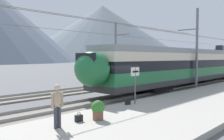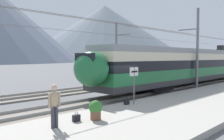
{
  "view_description": "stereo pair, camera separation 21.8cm",
  "coord_description": "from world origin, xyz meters",
  "px_view_note": "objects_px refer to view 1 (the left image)",
  "views": [
    {
      "loc": [
        -11.68,
        -10.69,
        3.02
      ],
      "look_at": [
        2.78,
        3.17,
        1.97
      ],
      "focal_mm": 38.76,
      "sensor_mm": 36.0,
      "label": 1
    },
    {
      "loc": [
        -11.53,
        -10.84,
        3.02
      ],
      "look_at": [
        2.78,
        3.17,
        1.97
      ],
      "focal_mm": 38.76,
      "sensor_mm": 36.0,
      "label": 2
    }
  ],
  "objects_px": {
    "train_near_platform": "(201,64)",
    "potted_plant_platform_edge": "(98,109)",
    "train_far_track": "(204,62)",
    "platform_sign": "(135,77)",
    "handbag_near_sign": "(128,102)",
    "catenary_mast_far_side": "(117,51)",
    "passenger_walking": "(57,104)",
    "catenary_mast_mid": "(195,48)",
    "handbag_beside_passenger": "(79,118)"
  },
  "relations": [
    {
      "from": "catenary_mast_far_side",
      "to": "passenger_walking",
      "type": "relative_size",
      "value": 27.25
    },
    {
      "from": "handbag_beside_passenger",
      "to": "handbag_near_sign",
      "type": "height_order",
      "value": "handbag_near_sign"
    },
    {
      "from": "catenary_mast_far_side",
      "to": "catenary_mast_mid",
      "type": "bearing_deg",
      "value": -82.63
    },
    {
      "from": "train_far_track",
      "to": "train_near_platform",
      "type": "bearing_deg",
      "value": -158.49
    },
    {
      "from": "catenary_mast_far_side",
      "to": "handbag_near_sign",
      "type": "bearing_deg",
      "value": -134.6
    },
    {
      "from": "train_near_platform",
      "to": "passenger_walking",
      "type": "distance_m",
      "value": 21.67
    },
    {
      "from": "train_near_platform",
      "to": "catenary_mast_far_side",
      "type": "relative_size",
      "value": 0.74
    },
    {
      "from": "platform_sign",
      "to": "handbag_beside_passenger",
      "type": "bearing_deg",
      "value": -171.74
    },
    {
      "from": "train_far_track",
      "to": "catenary_mast_mid",
      "type": "height_order",
      "value": "catenary_mast_mid"
    },
    {
      "from": "catenary_mast_mid",
      "to": "catenary_mast_far_side",
      "type": "distance_m",
      "value": 8.92
    },
    {
      "from": "catenary_mast_mid",
      "to": "handbag_beside_passenger",
      "type": "distance_m",
      "value": 15.64
    },
    {
      "from": "catenary_mast_mid",
      "to": "handbag_near_sign",
      "type": "xyz_separation_m",
      "value": [
        -10.86,
        -1.0,
        -3.47
      ]
    },
    {
      "from": "train_far_track",
      "to": "handbag_beside_passenger",
      "type": "xyz_separation_m",
      "value": [
        -34.03,
        -8.97,
        -1.79
      ]
    },
    {
      "from": "train_near_platform",
      "to": "catenary_mast_far_side",
      "type": "height_order",
      "value": "catenary_mast_far_side"
    },
    {
      "from": "train_near_platform",
      "to": "potted_plant_platform_edge",
      "type": "relative_size",
      "value": 40.21
    },
    {
      "from": "platform_sign",
      "to": "train_far_track",
      "type": "bearing_deg",
      "value": 15.78
    },
    {
      "from": "train_near_platform",
      "to": "passenger_walking",
      "type": "relative_size",
      "value": 20.25
    },
    {
      "from": "train_far_track",
      "to": "passenger_walking",
      "type": "bearing_deg",
      "value": -165.44
    },
    {
      "from": "catenary_mast_far_side",
      "to": "passenger_walking",
      "type": "height_order",
      "value": "catenary_mast_far_side"
    },
    {
      "from": "train_far_track",
      "to": "passenger_walking",
      "type": "height_order",
      "value": "train_far_track"
    },
    {
      "from": "potted_plant_platform_edge",
      "to": "platform_sign",
      "type": "bearing_deg",
      "value": 15.12
    },
    {
      "from": "passenger_walking",
      "to": "handbag_beside_passenger",
      "type": "bearing_deg",
      "value": 8.25
    },
    {
      "from": "platform_sign",
      "to": "passenger_walking",
      "type": "bearing_deg",
      "value": -171.74
    },
    {
      "from": "train_near_platform",
      "to": "catenary_mast_mid",
      "type": "height_order",
      "value": "catenary_mast_mid"
    },
    {
      "from": "train_far_track",
      "to": "handbag_beside_passenger",
      "type": "bearing_deg",
      "value": -165.23
    },
    {
      "from": "passenger_walking",
      "to": "train_far_track",
      "type": "bearing_deg",
      "value": 14.56
    },
    {
      "from": "platform_sign",
      "to": "catenary_mast_mid",
      "type": "bearing_deg",
      "value": 6.56
    },
    {
      "from": "platform_sign",
      "to": "potted_plant_platform_edge",
      "type": "distance_m",
      "value": 4.22
    },
    {
      "from": "train_far_track",
      "to": "handbag_near_sign",
      "type": "xyz_separation_m",
      "value": [
        -29.75,
        -8.09,
        -1.79
      ]
    },
    {
      "from": "train_far_track",
      "to": "catenary_mast_far_side",
      "type": "distance_m",
      "value": 20.17
    },
    {
      "from": "platform_sign",
      "to": "train_near_platform",
      "type": "bearing_deg",
      "value": 10.36
    },
    {
      "from": "train_near_platform",
      "to": "handbag_near_sign",
      "type": "xyz_separation_m",
      "value": [
        -15.88,
        -2.63,
        -1.79
      ]
    },
    {
      "from": "train_far_track",
      "to": "catenary_mast_mid",
      "type": "distance_m",
      "value": 20.25
    },
    {
      "from": "potted_plant_platform_edge",
      "to": "passenger_walking",
      "type": "bearing_deg",
      "value": 173.76
    },
    {
      "from": "catenary_mast_mid",
      "to": "catenary_mast_far_side",
      "type": "xyz_separation_m",
      "value": [
        -1.14,
        8.85,
        -0.21
      ]
    },
    {
      "from": "handbag_near_sign",
      "to": "platform_sign",
      "type": "bearing_deg",
      "value": -25.41
    },
    {
      "from": "train_far_track",
      "to": "platform_sign",
      "type": "height_order",
      "value": "train_far_track"
    },
    {
      "from": "train_near_platform",
      "to": "catenary_mast_far_side",
      "type": "bearing_deg",
      "value": 130.52
    },
    {
      "from": "train_far_track",
      "to": "platform_sign",
      "type": "bearing_deg",
      "value": -164.22
    },
    {
      "from": "platform_sign",
      "to": "handbag_beside_passenger",
      "type": "height_order",
      "value": "platform_sign"
    },
    {
      "from": "train_far_track",
      "to": "handbag_beside_passenger",
      "type": "relative_size",
      "value": 84.08
    },
    {
      "from": "train_far_track",
      "to": "catenary_mast_mid",
      "type": "relative_size",
      "value": 0.76
    },
    {
      "from": "train_far_track",
      "to": "handbag_near_sign",
      "type": "height_order",
      "value": "train_far_track"
    },
    {
      "from": "train_near_platform",
      "to": "train_far_track",
      "type": "xyz_separation_m",
      "value": [
        13.87,
        5.46,
        0.0
      ]
    },
    {
      "from": "train_near_platform",
      "to": "potted_plant_platform_edge",
      "type": "xyz_separation_m",
      "value": [
        -19.4,
        -3.89,
        -1.46
      ]
    },
    {
      "from": "train_near_platform",
      "to": "catenary_mast_mid",
      "type": "bearing_deg",
      "value": -162.07
    },
    {
      "from": "train_near_platform",
      "to": "catenary_mast_far_side",
      "type": "xyz_separation_m",
      "value": [
        -6.17,
        7.22,
        1.48
      ]
    },
    {
      "from": "handbag_near_sign",
      "to": "handbag_beside_passenger",
      "type": "bearing_deg",
      "value": -168.37
    },
    {
      "from": "catenary_mast_far_side",
      "to": "platform_sign",
      "type": "height_order",
      "value": "catenary_mast_far_side"
    },
    {
      "from": "catenary_mast_far_side",
      "to": "handbag_beside_passenger",
      "type": "height_order",
      "value": "catenary_mast_far_side"
    }
  ]
}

